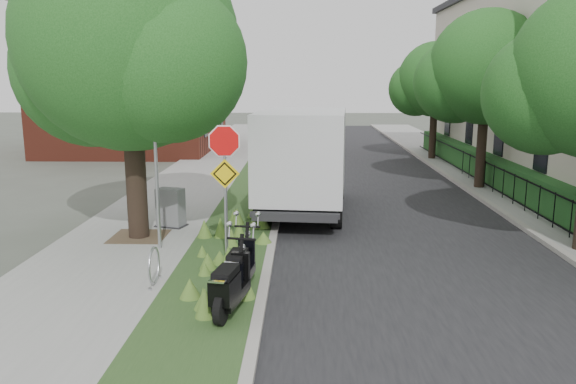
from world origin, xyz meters
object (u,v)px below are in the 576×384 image
Objects in this scene: scooter_far at (240,272)px; box_truck at (304,157)px; utility_cabinet at (171,208)px; scooter_near at (229,291)px; sign_assembly at (225,166)px.

box_truck reaches higher than scooter_far.
box_truck is 4.42m from utility_cabinet.
scooter_far is (0.07, 1.02, -0.01)m from scooter_near.
sign_assembly is at bearing 106.11° from scooter_far.
box_truck is (1.23, 7.00, 1.27)m from scooter_far.
scooter_near is 1.02m from scooter_far.
utility_cabinet is at bearing -150.37° from box_truck.
utility_cabinet reaches higher than scooter_far.
scooter_near is at bearing -99.23° from box_truck.
scooter_far is 0.29× the size of box_truck.
box_truck is at bearing 72.55° from sign_assembly.
utility_cabinet is (-2.47, 4.90, 0.10)m from scooter_far.
sign_assembly is at bearing 98.56° from scooter_near.
sign_assembly is 0.51× the size of box_truck.
utility_cabinet is at bearing 116.72° from scooter_far.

